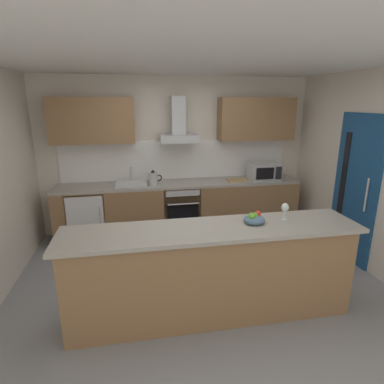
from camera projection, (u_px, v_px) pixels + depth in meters
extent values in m
cube|color=gray|center=(199.00, 283.00, 3.99)|extent=(5.55, 4.81, 0.02)
cube|color=white|center=(200.00, 59.00, 3.26)|extent=(5.55, 4.81, 0.02)
cube|color=silver|center=(176.00, 155.00, 5.48)|extent=(5.55, 0.12, 2.60)
cube|color=silver|center=(378.00, 174.00, 4.03)|extent=(0.12, 4.81, 2.60)
cube|color=white|center=(177.00, 160.00, 5.43)|extent=(3.87, 0.02, 0.66)
cube|color=olive|center=(180.00, 209.00, 5.36)|extent=(4.00, 0.60, 0.86)
cube|color=#9E998E|center=(180.00, 184.00, 5.24)|extent=(4.00, 0.60, 0.04)
cube|color=olive|center=(211.00, 275.00, 3.25)|extent=(2.88, 0.52, 0.96)
cube|color=#9E998E|center=(212.00, 230.00, 3.11)|extent=(2.98, 0.64, 0.04)
cube|color=olive|center=(92.00, 121.00, 4.86)|extent=(1.28, 0.32, 0.70)
cube|color=olive|center=(256.00, 119.00, 5.33)|extent=(1.28, 0.32, 0.70)
cube|color=navy|center=(355.00, 189.00, 4.36)|extent=(0.04, 0.85, 2.05)
cube|color=black|center=(344.00, 178.00, 4.56)|extent=(0.01, 0.11, 1.31)
cylinder|color=#B7BABC|center=(366.00, 195.00, 4.10)|extent=(0.03, 0.03, 0.45)
cube|color=slate|center=(180.00, 208.00, 5.34)|extent=(0.60, 0.56, 0.80)
cube|color=black|center=(183.00, 218.00, 5.08)|extent=(0.50, 0.02, 0.48)
cube|color=#B7BABC|center=(183.00, 194.00, 4.97)|extent=(0.54, 0.02, 0.09)
cylinder|color=#B7BABC|center=(183.00, 204.00, 4.98)|extent=(0.49, 0.02, 0.02)
cube|color=white|center=(88.00, 216.00, 5.08)|extent=(0.58, 0.56, 0.85)
cube|color=silver|center=(86.00, 222.00, 4.81)|extent=(0.55, 0.02, 0.80)
cylinder|color=#B7BABC|center=(100.00, 219.00, 4.82)|extent=(0.02, 0.02, 0.38)
cube|color=#B7BABC|center=(264.00, 171.00, 5.40)|extent=(0.50, 0.36, 0.30)
cube|color=black|center=(265.00, 174.00, 5.21)|extent=(0.30, 0.02, 0.19)
cube|color=black|center=(279.00, 173.00, 5.25)|extent=(0.10, 0.01, 0.21)
cube|color=silver|center=(131.00, 184.00, 5.07)|extent=(0.50, 0.40, 0.04)
cylinder|color=#B7BABC|center=(131.00, 175.00, 5.16)|extent=(0.03, 0.03, 0.26)
cylinder|color=#B7BABC|center=(130.00, 169.00, 5.05)|extent=(0.03, 0.16, 0.03)
cylinder|color=#B7BABC|center=(153.00, 179.00, 5.07)|extent=(0.15, 0.15, 0.20)
sphere|color=black|center=(153.00, 172.00, 5.04)|extent=(0.06, 0.06, 0.06)
cone|color=#B7BABC|center=(147.00, 176.00, 5.04)|extent=(0.09, 0.04, 0.07)
torus|color=black|center=(159.00, 178.00, 5.08)|extent=(0.11, 0.02, 0.11)
cube|color=#B7BABC|center=(179.00, 138.00, 5.11)|extent=(0.62, 0.45, 0.12)
cube|color=#B7BABC|center=(178.00, 115.00, 5.06)|extent=(0.22, 0.22, 0.60)
cylinder|color=silver|center=(284.00, 219.00, 3.33)|extent=(0.07, 0.07, 0.01)
cylinder|color=silver|center=(285.00, 215.00, 3.32)|extent=(0.01, 0.01, 0.09)
ellipsoid|color=silver|center=(285.00, 208.00, 3.30)|extent=(0.08, 0.08, 0.10)
ellipsoid|color=slate|center=(254.00, 220.00, 3.22)|extent=(0.22, 0.22, 0.09)
sphere|color=#66B233|center=(252.00, 216.00, 3.18)|extent=(0.07, 0.07, 0.07)
sphere|color=red|center=(258.00, 214.00, 3.24)|extent=(0.07, 0.07, 0.07)
sphere|color=#66B233|center=(255.00, 216.00, 3.21)|extent=(0.06, 0.06, 0.06)
cube|color=tan|center=(237.00, 180.00, 5.35)|extent=(0.35, 0.24, 0.02)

